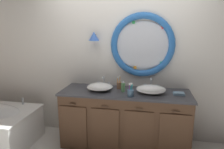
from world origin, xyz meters
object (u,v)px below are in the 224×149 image
(soap_dispenser, at_px, (123,87))
(folded_hand_towel, at_px, (179,94))
(toothbrush_holder_left, at_px, (119,85))
(toothbrush_holder_right, at_px, (131,92))
(sink_basin_left, at_px, (100,87))
(sink_basin_right, at_px, (151,89))

(soap_dispenser, bearing_deg, folded_hand_towel, 0.78)
(toothbrush_holder_left, distance_m, toothbrush_holder_right, 0.40)
(sink_basin_left, xyz_separation_m, toothbrush_holder_right, (0.48, -0.18, -0.00))
(sink_basin_left, relative_size, toothbrush_holder_right, 1.99)
(sink_basin_left, bearing_deg, toothbrush_holder_left, 29.71)
(sink_basin_left, height_order, sink_basin_right, sink_basin_right)
(sink_basin_left, distance_m, toothbrush_holder_left, 0.31)
(toothbrush_holder_left, bearing_deg, sink_basin_right, -17.39)
(sink_basin_left, distance_m, sink_basin_right, 0.76)
(folded_hand_towel, bearing_deg, toothbrush_holder_right, -163.11)
(sink_basin_right, height_order, soap_dispenser, soap_dispenser)
(sink_basin_left, bearing_deg, soap_dispenser, 2.35)
(soap_dispenser, height_order, folded_hand_towel, soap_dispenser)
(soap_dispenser, distance_m, folded_hand_towel, 0.81)
(toothbrush_holder_right, relative_size, folded_hand_towel, 1.24)
(sink_basin_right, distance_m, soap_dispenser, 0.41)
(toothbrush_holder_right, distance_m, folded_hand_towel, 0.70)
(sink_basin_left, relative_size, soap_dispenser, 2.38)
(toothbrush_holder_left, height_order, folded_hand_towel, toothbrush_holder_left)
(toothbrush_holder_right, relative_size, soap_dispenser, 1.19)
(toothbrush_holder_right, bearing_deg, folded_hand_towel, 16.89)
(sink_basin_left, bearing_deg, folded_hand_towel, 1.26)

